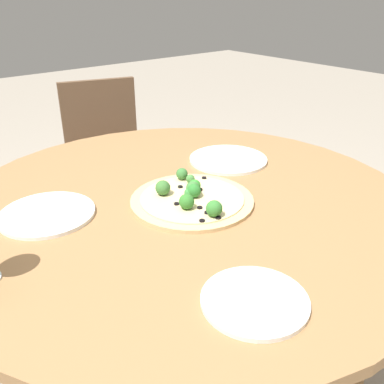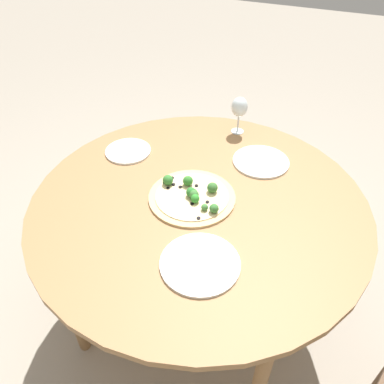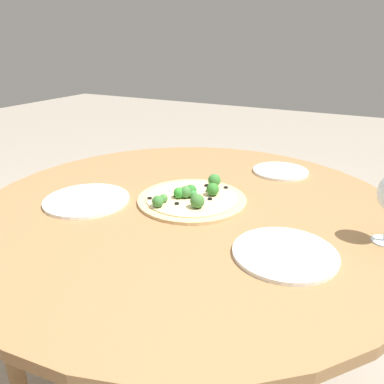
{
  "view_description": "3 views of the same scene",
  "coord_description": "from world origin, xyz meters",
  "px_view_note": "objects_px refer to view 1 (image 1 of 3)",
  "views": [
    {
      "loc": [
        -0.82,
        0.66,
        1.28
      ],
      "look_at": [
        -0.03,
        -0.01,
        0.77
      ],
      "focal_mm": 40.0,
      "sensor_mm": 36.0,
      "label": 1
    },
    {
      "loc": [
        0.41,
        -1.0,
        1.7
      ],
      "look_at": [
        -0.03,
        -0.01,
        0.77
      ],
      "focal_mm": 35.0,
      "sensor_mm": 36.0,
      "label": 2
    },
    {
      "loc": [
        0.91,
        0.48,
        1.21
      ],
      "look_at": [
        -0.03,
        -0.01,
        0.77
      ],
      "focal_mm": 35.0,
      "sensor_mm": 36.0,
      "label": 3
    }
  ],
  "objects_px": {
    "pizza": "(191,198)",
    "plate_far": "(47,214)",
    "plate_near": "(228,159)",
    "plate_side": "(255,301)",
    "chair": "(108,160)"
  },
  "relations": [
    {
      "from": "plate_near",
      "to": "plate_far",
      "type": "bearing_deg",
      "value": 87.78
    },
    {
      "from": "pizza",
      "to": "plate_side",
      "type": "relative_size",
      "value": 1.65
    },
    {
      "from": "chair",
      "to": "pizza",
      "type": "xyz_separation_m",
      "value": [
        -1.05,
        0.31,
        0.29
      ]
    },
    {
      "from": "chair",
      "to": "plate_near",
      "type": "xyz_separation_m",
      "value": [
        -0.89,
        0.02,
        0.29
      ]
    },
    {
      "from": "plate_far",
      "to": "plate_side",
      "type": "xyz_separation_m",
      "value": [
        -0.57,
        -0.16,
        0.0
      ]
    },
    {
      "from": "plate_near",
      "to": "plate_side",
      "type": "height_order",
      "value": "same"
    },
    {
      "from": "pizza",
      "to": "plate_far",
      "type": "bearing_deg",
      "value": 61.97
    },
    {
      "from": "chair",
      "to": "plate_far",
      "type": "relative_size",
      "value": 3.5
    },
    {
      "from": "chair",
      "to": "plate_near",
      "type": "relative_size",
      "value": 3.27
    },
    {
      "from": "pizza",
      "to": "plate_far",
      "type": "xyz_separation_m",
      "value": [
        0.18,
        0.33,
        -0.01
      ]
    },
    {
      "from": "plate_near",
      "to": "plate_far",
      "type": "relative_size",
      "value": 1.07
    },
    {
      "from": "chair",
      "to": "plate_side",
      "type": "bearing_deg",
      "value": -91.37
    },
    {
      "from": "plate_near",
      "to": "plate_far",
      "type": "distance_m",
      "value": 0.62
    },
    {
      "from": "pizza",
      "to": "plate_near",
      "type": "xyz_separation_m",
      "value": [
        0.15,
        -0.29,
        -0.01
      ]
    },
    {
      "from": "plate_far",
      "to": "pizza",
      "type": "bearing_deg",
      "value": -118.03
    }
  ]
}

